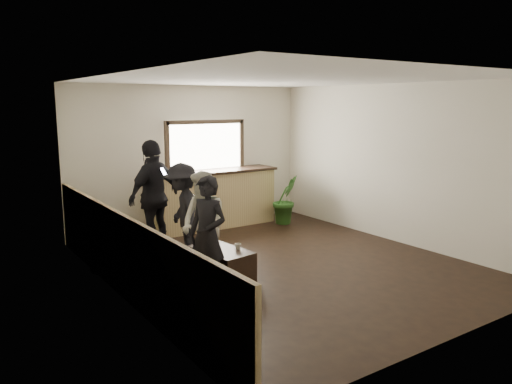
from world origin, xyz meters
TOP-DOWN VIEW (x-y plane):
  - ground at (0.00, 0.00)m, footprint 5.00×6.00m
  - room_shell at (-0.74, 0.00)m, footprint 5.01×6.01m
  - bar_counter at (0.30, 2.70)m, footprint 2.70×0.68m
  - sofa at (-1.94, 0.48)m, footprint 1.27×1.98m
  - coffee_table at (-1.08, 0.00)m, footprint 0.65×1.01m
  - cup_a at (-1.18, 0.11)m, footprint 0.16×0.16m
  - cup_b at (-0.89, -0.14)m, footprint 0.13×0.13m
  - potted_plant at (1.69, 2.10)m, footprint 0.57×0.47m
  - person_a at (-1.49, -0.37)m, footprint 0.56×0.66m
  - person_b at (-1.22, 0.24)m, footprint 0.73×0.85m
  - person_c at (-1.15, 1.06)m, footprint 0.83×1.12m
  - person_d at (-1.31, 1.78)m, footprint 1.19×0.87m

SIDE VIEW (x-z plane):
  - ground at x=0.00m, z-range -0.01..0.01m
  - coffee_table at x=-1.08m, z-range 0.00..0.42m
  - sofa at x=-1.94m, z-range 0.00..0.54m
  - cup_b at x=-0.89m, z-range 0.42..0.50m
  - cup_a at x=-1.18m, z-range 0.42..0.51m
  - potted_plant at x=1.69m, z-range 0.00..1.01m
  - bar_counter at x=0.30m, z-range -0.42..1.71m
  - person_b at x=-1.22m, z-range 0.00..1.51m
  - person_a at x=-1.49m, z-range 0.00..1.54m
  - person_c at x=-1.15m, z-range 0.00..1.54m
  - person_d at x=-1.31m, z-range 0.00..1.87m
  - room_shell at x=-0.74m, z-range 0.07..2.87m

